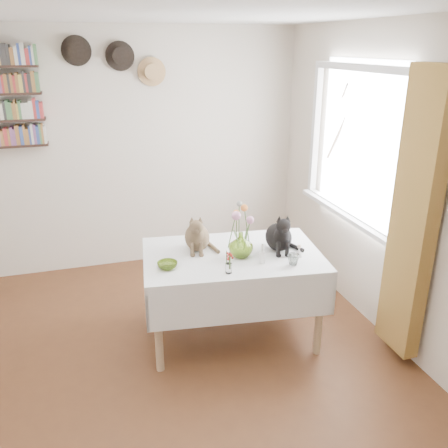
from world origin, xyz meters
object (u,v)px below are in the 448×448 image
object	(u,v)px
dining_table	(232,274)
tabby_cat	(197,231)
black_cat	(279,230)
flower_vase	(241,245)

from	to	relation	value
dining_table	tabby_cat	size ratio (longest dim) A/B	4.62
black_cat	flower_vase	distance (m)	0.34
tabby_cat	black_cat	world-z (taller)	black_cat
black_cat	tabby_cat	bearing A→B (deg)	170.40
dining_table	flower_vase	bearing A→B (deg)	-54.90
tabby_cat	black_cat	xyz separation A→B (m)	(0.63, -0.19, 0.01)
dining_table	flower_vase	size ratio (longest dim) A/B	7.52
black_cat	dining_table	bearing A→B (deg)	-176.63
tabby_cat	flower_vase	xyz separation A→B (m)	(0.29, -0.23, -0.06)
dining_table	tabby_cat	bearing A→B (deg)	146.16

